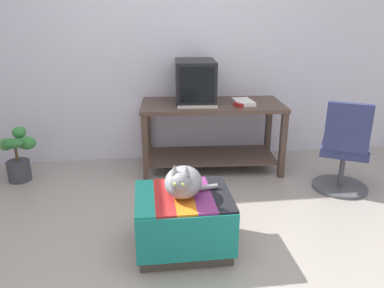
{
  "coord_description": "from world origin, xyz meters",
  "views": [
    {
      "loc": [
        -0.32,
        -2.21,
        1.63
      ],
      "look_at": [
        0.07,
        0.85,
        0.55
      ],
      "focal_mm": 35.32,
      "sensor_mm": 36.0,
      "label": 1
    }
  ],
  "objects_px": {
    "cat": "(183,182)",
    "office_chair": "(344,153)",
    "tv_monitor": "(195,82)",
    "ottoman_with_blanket": "(183,222)",
    "desk": "(212,124)",
    "potted_plant": "(18,156)",
    "stapler": "(238,105)",
    "keyboard": "(197,106)",
    "book": "(243,102)"
  },
  "relations": [
    {
      "from": "desk",
      "to": "keyboard",
      "type": "distance_m",
      "value": 0.33
    },
    {
      "from": "tv_monitor",
      "to": "office_chair",
      "type": "distance_m",
      "value": 1.62
    },
    {
      "from": "keyboard",
      "to": "ottoman_with_blanket",
      "type": "xyz_separation_m",
      "value": [
        -0.28,
        -1.32,
        -0.53
      ]
    },
    {
      "from": "office_chair",
      "to": "stapler",
      "type": "bearing_deg",
      "value": 0.04
    },
    {
      "from": "desk",
      "to": "keyboard",
      "type": "relative_size",
      "value": 3.79
    },
    {
      "from": "book",
      "to": "office_chair",
      "type": "relative_size",
      "value": 0.32
    },
    {
      "from": "ottoman_with_blanket",
      "to": "desk",
      "type": "bearing_deg",
      "value": 72.54
    },
    {
      "from": "cat",
      "to": "book",
      "type": "bearing_deg",
      "value": 75.93
    },
    {
      "from": "book",
      "to": "keyboard",
      "type": "bearing_deg",
      "value": -175.57
    },
    {
      "from": "cat",
      "to": "potted_plant",
      "type": "distance_m",
      "value": 2.09
    },
    {
      "from": "desk",
      "to": "cat",
      "type": "bearing_deg",
      "value": -103.4
    },
    {
      "from": "book",
      "to": "ottoman_with_blanket",
      "type": "distance_m",
      "value": 1.67
    },
    {
      "from": "cat",
      "to": "keyboard",
      "type": "bearing_deg",
      "value": 92.8
    },
    {
      "from": "ottoman_with_blanket",
      "to": "tv_monitor",
      "type": "bearing_deg",
      "value": 79.3
    },
    {
      "from": "tv_monitor",
      "to": "office_chair",
      "type": "height_order",
      "value": "tv_monitor"
    },
    {
      "from": "tv_monitor",
      "to": "keyboard",
      "type": "distance_m",
      "value": 0.29
    },
    {
      "from": "desk",
      "to": "tv_monitor",
      "type": "relative_size",
      "value": 2.77
    },
    {
      "from": "cat",
      "to": "office_chair",
      "type": "xyz_separation_m",
      "value": [
        1.59,
        0.77,
        -0.15
      ]
    },
    {
      "from": "cat",
      "to": "potted_plant",
      "type": "relative_size",
      "value": 0.78
    },
    {
      "from": "desk",
      "to": "tv_monitor",
      "type": "height_order",
      "value": "tv_monitor"
    },
    {
      "from": "keyboard",
      "to": "potted_plant",
      "type": "bearing_deg",
      "value": -176.75
    },
    {
      "from": "tv_monitor",
      "to": "office_chair",
      "type": "bearing_deg",
      "value": -27.3
    },
    {
      "from": "office_chair",
      "to": "potted_plant",
      "type": "bearing_deg",
      "value": 18.55
    },
    {
      "from": "tv_monitor",
      "to": "office_chair",
      "type": "xyz_separation_m",
      "value": [
        1.3,
        -0.79,
        -0.56
      ]
    },
    {
      "from": "desk",
      "to": "stapler",
      "type": "relative_size",
      "value": 13.76
    },
    {
      "from": "cat",
      "to": "office_chair",
      "type": "relative_size",
      "value": 0.47
    },
    {
      "from": "keyboard",
      "to": "potted_plant",
      "type": "xyz_separation_m",
      "value": [
        -1.81,
        0.06,
        -0.48
      ]
    },
    {
      "from": "ottoman_with_blanket",
      "to": "office_chair",
      "type": "xyz_separation_m",
      "value": [
        1.59,
        0.74,
        0.17
      ]
    },
    {
      "from": "stapler",
      "to": "tv_monitor",
      "type": "bearing_deg",
      "value": 115.1
    },
    {
      "from": "ottoman_with_blanket",
      "to": "stapler",
      "type": "relative_size",
      "value": 6.08
    },
    {
      "from": "tv_monitor",
      "to": "ottoman_with_blanket",
      "type": "bearing_deg",
      "value": -96.88
    },
    {
      "from": "desk",
      "to": "ottoman_with_blanket",
      "type": "height_order",
      "value": "desk"
    },
    {
      "from": "office_chair",
      "to": "stapler",
      "type": "relative_size",
      "value": 8.09
    },
    {
      "from": "keyboard",
      "to": "potted_plant",
      "type": "distance_m",
      "value": 1.87
    },
    {
      "from": "keyboard",
      "to": "office_chair",
      "type": "relative_size",
      "value": 0.45
    },
    {
      "from": "tv_monitor",
      "to": "potted_plant",
      "type": "bearing_deg",
      "value": -171.43
    },
    {
      "from": "desk",
      "to": "cat",
      "type": "height_order",
      "value": "desk"
    },
    {
      "from": "cat",
      "to": "tv_monitor",
      "type": "bearing_deg",
      "value": 94.09
    },
    {
      "from": "tv_monitor",
      "to": "stapler",
      "type": "distance_m",
      "value": 0.52
    },
    {
      "from": "tv_monitor",
      "to": "potted_plant",
      "type": "height_order",
      "value": "tv_monitor"
    },
    {
      "from": "book",
      "to": "stapler",
      "type": "height_order",
      "value": "same"
    },
    {
      "from": "ottoman_with_blanket",
      "to": "keyboard",
      "type": "bearing_deg",
      "value": 77.97
    },
    {
      "from": "potted_plant",
      "to": "desk",
      "type": "bearing_deg",
      "value": 2.35
    },
    {
      "from": "office_chair",
      "to": "cat",
      "type": "bearing_deg",
      "value": 55.84
    },
    {
      "from": "cat",
      "to": "stapler",
      "type": "height_order",
      "value": "stapler"
    },
    {
      "from": "tv_monitor",
      "to": "potted_plant",
      "type": "xyz_separation_m",
      "value": [
        -1.82,
        -0.15,
        -0.68
      ]
    },
    {
      "from": "book",
      "to": "stapler",
      "type": "distance_m",
      "value": 0.15
    },
    {
      "from": "potted_plant",
      "to": "ottoman_with_blanket",
      "type": "bearing_deg",
      "value": -41.99
    },
    {
      "from": "desk",
      "to": "cat",
      "type": "relative_size",
      "value": 3.62
    },
    {
      "from": "tv_monitor",
      "to": "ottoman_with_blanket",
      "type": "relative_size",
      "value": 0.82
    }
  ]
}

